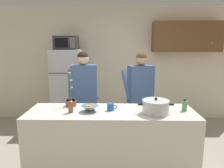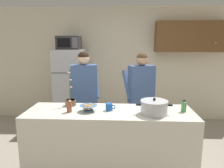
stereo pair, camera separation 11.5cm
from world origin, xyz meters
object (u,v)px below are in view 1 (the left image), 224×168
object	(u,v)px
person_near_pot	(84,89)
cooking_pot	(156,107)
refrigerator	(68,88)
bottle_near_edge	(185,105)
coffee_mug	(111,107)
potted_orchid	(71,102)
microwave	(66,43)
bread_bowl	(90,108)
bottle_mid_counter	(71,106)
person_by_sink	(140,89)

from	to	relation	value
person_near_pot	cooking_pot	xyz separation A→B (m)	(1.03, -0.87, -0.03)
refrigerator	person_near_pot	xyz separation A→B (m)	(0.50, -1.08, 0.21)
cooking_pot	bottle_near_edge	xyz separation A→B (m)	(0.40, 0.11, -0.01)
cooking_pot	coffee_mug	distance (m)	0.58
cooking_pot	potted_orchid	bearing A→B (deg)	164.83
microwave	bread_bowl	distance (m)	2.16
person_near_pot	cooking_pot	world-z (taller)	person_near_pot
bottle_near_edge	bottle_mid_counter	size ratio (longest dim) A/B	0.86
person_by_sink	potted_orchid	bearing A→B (deg)	-149.27
person_near_pot	bottle_mid_counter	world-z (taller)	person_near_pot
person_near_pot	person_by_sink	size ratio (longest dim) A/B	1.01
person_near_pot	potted_orchid	world-z (taller)	person_near_pot
person_by_sink	bread_bowl	distance (m)	1.14
bread_bowl	coffee_mug	bearing A→B (deg)	11.13
person_near_pot	person_by_sink	distance (m)	0.95
bottle_mid_counter	cooking_pot	bearing A→B (deg)	-0.97
cooking_pot	coffee_mug	world-z (taller)	cooking_pot
bottle_near_edge	bottle_mid_counter	world-z (taller)	bottle_mid_counter
microwave	bread_bowl	size ratio (longest dim) A/B	2.09
person_by_sink	coffee_mug	world-z (taller)	person_by_sink
bottle_mid_counter	person_by_sink	bearing A→B (deg)	42.59
microwave	bottle_near_edge	world-z (taller)	microwave
bread_bowl	potted_orchid	size ratio (longest dim) A/B	0.47
refrigerator	person_near_pot	bearing A→B (deg)	-65.05
bottle_near_edge	bread_bowl	bearing A→B (deg)	-177.65
coffee_mug	bread_bowl	xyz separation A→B (m)	(-0.27, -0.05, 0.00)
microwave	person_near_pot	world-z (taller)	microwave
refrigerator	bread_bowl	xyz separation A→B (m)	(0.70, -1.89, 0.14)
cooking_pot	bottle_near_edge	world-z (taller)	cooking_pot
coffee_mug	person_by_sink	bearing A→B (deg)	59.38
refrigerator	potted_orchid	xyz separation A→B (m)	(0.41, -1.64, 0.16)
microwave	coffee_mug	size ratio (longest dim) A/B	3.66
refrigerator	cooking_pot	size ratio (longest dim) A/B	3.68
coffee_mug	cooking_pot	bearing A→B (deg)	-11.45
person_by_sink	microwave	bearing A→B (deg)	145.41
bread_bowl	cooking_pot	bearing A→B (deg)	-4.26
person_near_pot	coffee_mug	bearing A→B (deg)	-58.25
person_by_sink	cooking_pot	size ratio (longest dim) A/B	3.65
cooking_pot	person_near_pot	bearing A→B (deg)	139.88
microwave	bread_bowl	world-z (taller)	microwave
cooking_pot	bread_bowl	world-z (taller)	cooking_pot
potted_orchid	bottle_near_edge	bearing A→B (deg)	-7.23
person_by_sink	coffee_mug	size ratio (longest dim) A/B	12.53
cooking_pot	bread_bowl	xyz separation A→B (m)	(-0.83, 0.06, -0.04)
bread_bowl	bottle_mid_counter	bearing A→B (deg)	-169.67
person_near_pot	person_by_sink	world-z (taller)	person_near_pot
microwave	person_by_sink	xyz separation A→B (m)	(1.45, -1.00, -0.77)
bottle_mid_counter	refrigerator	bearing A→B (deg)	103.45
bottle_near_edge	coffee_mug	bearing A→B (deg)	179.88
person_near_pot	bottle_mid_counter	distance (m)	0.85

